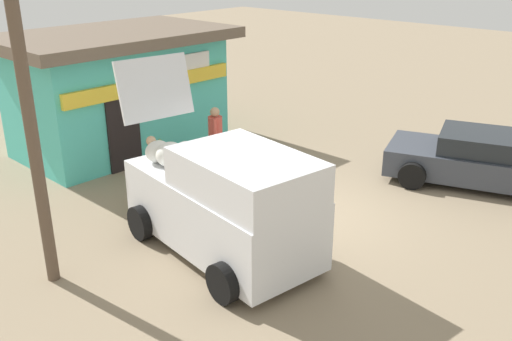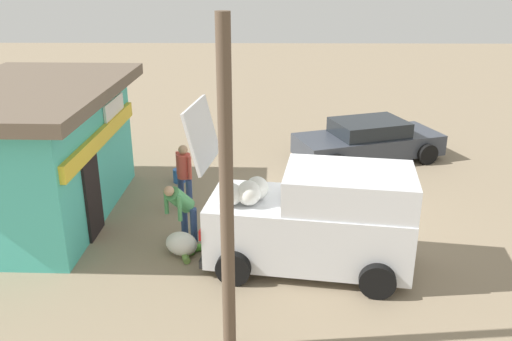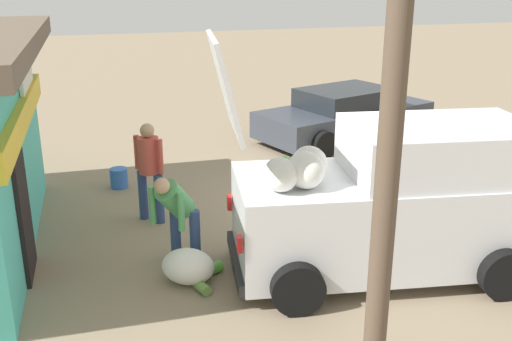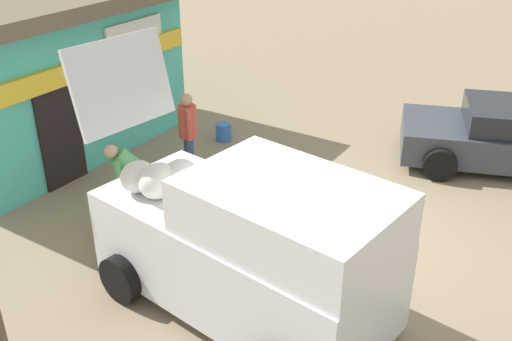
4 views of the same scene
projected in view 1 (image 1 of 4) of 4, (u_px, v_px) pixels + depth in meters
ground_plane at (303, 213)px, 11.85m from camera, size 60.00×60.00×0.00m
storefront_bar at (118, 89)px, 15.15m from camera, size 6.02×3.89×3.15m
delivery_van at (224, 201)px, 9.94m from camera, size 2.55×4.41×3.24m
parked_sedan at (486, 160)px, 13.09m from camera, size 3.18×4.75×1.23m
vendor_standing at (215, 135)px, 13.59m from camera, size 0.48×0.48×1.66m
customer_bending at (166, 160)px, 12.37m from camera, size 0.70×0.70×1.40m
unloaded_banana_pile at (150, 194)px, 12.21m from camera, size 0.88×0.97×0.47m
paint_bucket at (252, 144)px, 15.34m from camera, size 0.33×0.33×0.38m
utility_pole at (32, 133)px, 8.58m from camera, size 0.20×0.20×5.13m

